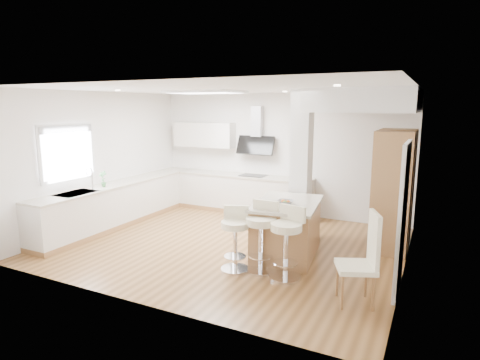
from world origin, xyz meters
The scene contains 18 objects.
ground centered at (0.00, 0.00, 0.00)m, with size 6.00×6.00×0.00m, color olive.
ceiling centered at (0.00, 0.00, 0.00)m, with size 6.00×5.00×0.02m, color white.
wall_back centered at (0.00, 2.50, 1.40)m, with size 6.00×0.04×2.80m, color white.
wall_left centered at (-3.00, 0.00, 1.40)m, with size 0.04×5.00×2.80m, color white.
wall_right centered at (3.00, 0.00, 1.40)m, with size 0.04×5.00×2.80m, color white.
skylight centered at (-0.79, 0.60, 2.77)m, with size 4.10×2.10×0.06m.
window_left centered at (-2.96, -0.90, 1.69)m, with size 0.06×1.28×1.07m.
doorway_right centered at (2.97, -0.60, 1.00)m, with size 0.05×1.00×2.10m.
counter_left centered at (-2.70, 0.23, 0.46)m, with size 0.63×4.50×1.35m.
counter_back centered at (-0.91, 2.22, 0.70)m, with size 3.62×0.63×2.50m.
pillar centered at (1.05, 0.95, 1.40)m, with size 0.35×0.35×2.80m.
soffit centered at (2.10, 1.40, 2.60)m, with size 1.78×2.20×0.40m.
oven_column centered at (2.68, 1.23, 1.05)m, with size 0.63×1.21×2.10m.
peninsula centered at (1.15, -0.04, 0.47)m, with size 1.21×1.65×1.00m.
bar_stool_a centered at (0.64, -0.97, 0.56)m, with size 0.57×0.57×0.99m.
bar_stool_b centered at (1.02, -0.82, 0.61)m, with size 0.49×0.49×1.08m.
bar_stool_c centered at (1.45, -0.90, 0.60)m, with size 0.57×0.57×1.07m.
dining_chair centered at (2.61, -1.22, 0.65)m, with size 0.61×0.61×1.21m.
Camera 1 is at (3.32, -6.21, 2.51)m, focal length 30.00 mm.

